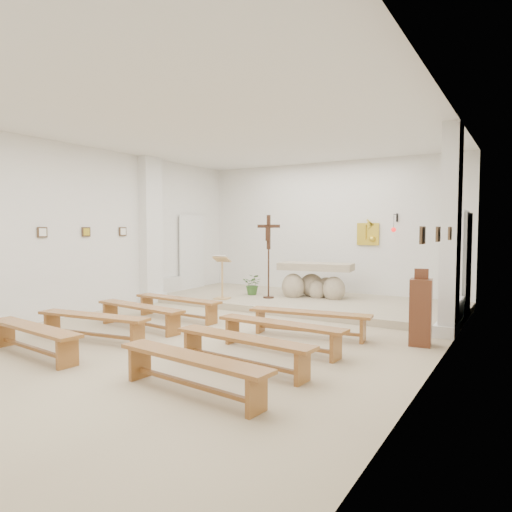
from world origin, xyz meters
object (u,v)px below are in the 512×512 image
Objects in this scene: bench_left_second at (140,311)px; bench_right_second at (280,329)px; donation_pedestal at (421,312)px; bench_right_fourth at (192,365)px; bench_left_third at (93,321)px; altar at (315,283)px; lectern at (222,277)px; bench_left_front at (177,303)px; bench_left_fourth at (33,334)px; crucifix_stand at (268,250)px; bench_right_front at (309,318)px; bench_right_third at (243,345)px.

bench_right_second is at bearing 6.51° from bench_left_second.
bench_right_fourth is (-1.68, -3.44, -0.20)m from donation_pedestal.
bench_right_fourth is (2.84, -1.01, 0.00)m from bench_left_third.
bench_right_fourth is (1.30, -6.20, -0.17)m from altar.
bench_left_front is (0.18, -1.77, -0.34)m from lectern.
crucifix_stand is at bearing 89.30° from bench_left_fourth.
bench_left_second is (-1.54, -4.18, -0.17)m from altar.
bench_left_fourth is at bearing -141.04° from bench_right_front.
donation_pedestal is 0.58× the size of bench_left_front.
bench_left_front is at bearing 139.10° from bench_right_fourth.
altar reaches higher than bench_right_second.
bench_right_front is at bearing 27.84° from bench_left_third.
bench_left_fourth is (0.00, -1.01, 0.00)m from bench_left_third.
bench_left_third is at bearing -159.19° from donation_pedestal.
bench_right_third is (2.18, -4.50, -0.96)m from crucifix_stand.
bench_right_front is 4.16m from bench_left_fourth.
bench_right_front is 1.00× the size of bench_left_second.
bench_left_third is at bearing -86.51° from bench_left_front.
bench_left_third is at bearing -157.46° from bench_right_second.
bench_right_second is (2.84, 0.00, 0.00)m from bench_left_second.
bench_left_fourth is (-0.66, -5.52, -0.96)m from crucifix_stand.
bench_right_fourth is (3.02, -4.81, -0.34)m from lectern.
donation_pedestal is 5.68m from bench_left_fourth.
altar is 4.07m from donation_pedestal.
bench_right_front is at bearing 3.49° from bench_left_front.
crucifix_stand is 0.96× the size of bench_right_second.
donation_pedestal is at bearing -26.41° from crucifix_stand.
donation_pedestal is at bearing 70.00° from bench_right_fourth.
bench_left_front is 4.16m from bench_right_fourth.
bench_left_front is 1.00× the size of bench_right_third.
altar is 0.89× the size of bench_right_front.
donation_pedestal is 5.13m from bench_left_third.
altar is 5.42m from bench_left_third.
bench_left_fourth is at bearing -83.49° from bench_left_second.
bench_left_second is at bearing 82.33° from bench_left_third.
bench_right_second and bench_left_fourth have the same top height.
crucifix_stand reaches higher than bench_left_front.
donation_pedestal reaches higher than bench_left_second.
crucifix_stand is 3.68m from bench_left_second.
crucifix_stand reaches higher than bench_right_second.
donation_pedestal is at bearing 20.50° from bench_left_third.
bench_right_third is at bearing -7.67° from bench_left_third.
bench_left_third is (-0.00, -2.03, 0.00)m from bench_left_front.
altar is 0.89× the size of bench_right_fourth.
altar reaches higher than bench_left_front.
lectern is 5.69m from bench_right_fourth.
bench_right_front is 1.01m from bench_right_second.
bench_left_front is at bearing 177.61° from donation_pedestal.
bench_right_third is (3.02, -3.79, -0.34)m from lectern.
bench_right_fourth is at bearing -67.45° from lectern.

